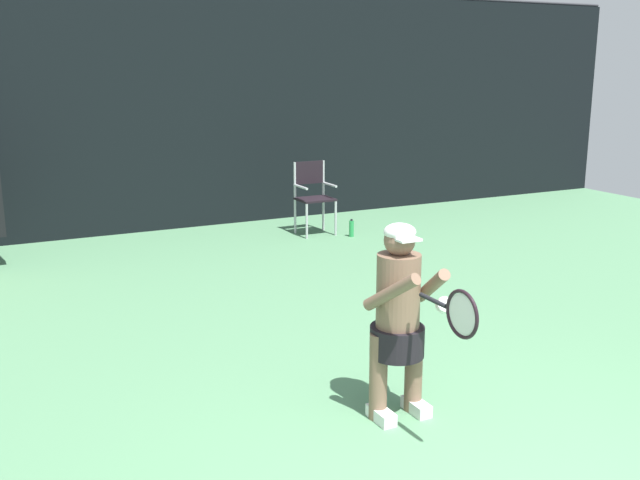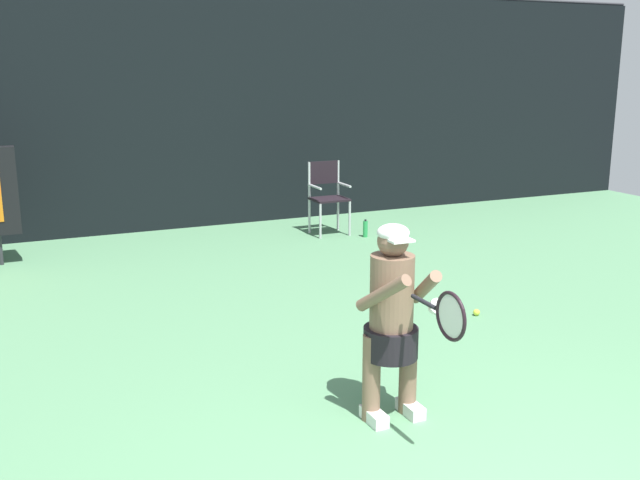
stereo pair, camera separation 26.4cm
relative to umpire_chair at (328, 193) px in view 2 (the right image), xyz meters
name	(u,v)px [view 2 (the right image)]	position (x,y,z in m)	size (l,w,h in m)	color
backdrop_screen	(165,111)	(-2.10, 1.31, 1.19)	(18.00, 0.12, 3.66)	black
umpire_chair	(328,193)	(0.00, 0.00, 0.00)	(0.52, 0.44, 1.08)	#B7B7BC
water_bottle	(365,229)	(0.41, -0.46, -0.50)	(0.07, 0.07, 0.27)	green
tennis_player	(392,316)	(-2.07, -5.59, 0.14)	(0.53, 0.60, 1.42)	white
tennis_racket	(449,315)	(-2.07, -6.27, 0.37)	(0.03, 0.60, 0.31)	black
tennis_ball_loose	(476,312)	(-0.19, -4.03, -0.58)	(0.07, 0.07, 0.07)	#CCDB3D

